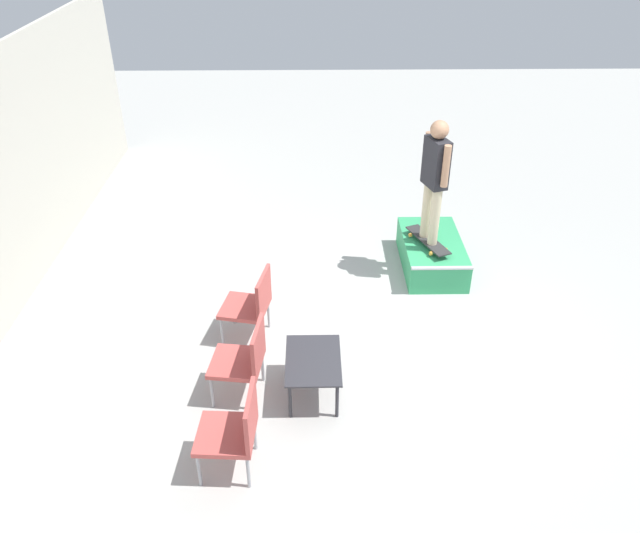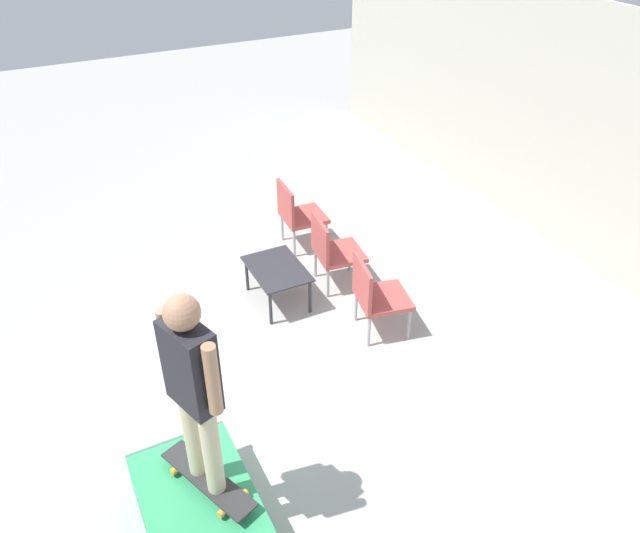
{
  "view_description": "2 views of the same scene",
  "coord_description": "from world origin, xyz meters",
  "px_view_note": "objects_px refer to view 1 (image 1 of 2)",
  "views": [
    {
      "loc": [
        -5.92,
        0.89,
        4.66
      ],
      "look_at": [
        -0.15,
        0.8,
        1.04
      ],
      "focal_mm": 35.0,
      "sensor_mm": 36.0,
      "label": 1
    },
    {
      "loc": [
        4.34,
        -1.25,
        4.33
      ],
      "look_at": [
        0.02,
        0.9,
        1.08
      ],
      "focal_mm": 35.0,
      "sensor_mm": 36.0,
      "label": 2
    }
  ],
  "objects_px": {
    "person_skater": "(435,173)",
    "patio_chair_center": "(245,357)",
    "patio_chair_left": "(235,428)",
    "patio_chair_right": "(252,303)",
    "skate_ramp_box": "(432,253)",
    "skateboard_on_ramp": "(428,240)",
    "coffee_table": "(313,364)"
  },
  "relations": [
    {
      "from": "skateboard_on_ramp",
      "to": "patio_chair_left",
      "type": "xyz_separation_m",
      "value": [
        -3.35,
        2.27,
        0.0
      ]
    },
    {
      "from": "coffee_table",
      "to": "person_skater",
      "type": "bearing_deg",
      "value": -33.42
    },
    {
      "from": "person_skater",
      "to": "patio_chair_center",
      "type": "distance_m",
      "value": 3.43
    },
    {
      "from": "coffee_table",
      "to": "patio_chair_right",
      "type": "distance_m",
      "value": 1.19
    },
    {
      "from": "coffee_table",
      "to": "patio_chair_right",
      "type": "xyz_separation_m",
      "value": [
        0.95,
        0.7,
        0.1
      ]
    },
    {
      "from": "patio_chair_right",
      "to": "coffee_table",
      "type": "bearing_deg",
      "value": 47.94
    },
    {
      "from": "person_skater",
      "to": "patio_chair_center",
      "type": "xyz_separation_m",
      "value": [
        -2.38,
        2.27,
        -0.98
      ]
    },
    {
      "from": "patio_chair_left",
      "to": "patio_chair_right",
      "type": "xyz_separation_m",
      "value": [
        1.93,
        0.0,
        0.0
      ]
    },
    {
      "from": "patio_chair_center",
      "to": "coffee_table",
      "type": "bearing_deg",
      "value": 98.19
    },
    {
      "from": "patio_chair_left",
      "to": "patio_chair_right",
      "type": "height_order",
      "value": "same"
    },
    {
      "from": "person_skater",
      "to": "coffee_table",
      "type": "xyz_separation_m",
      "value": [
        -2.37,
        1.57,
        -1.08
      ]
    },
    {
      "from": "person_skater",
      "to": "patio_chair_center",
      "type": "relative_size",
      "value": 1.86
    },
    {
      "from": "patio_chair_right",
      "to": "person_skater",
      "type": "bearing_deg",
      "value": 133.63
    },
    {
      "from": "patio_chair_left",
      "to": "skate_ramp_box",
      "type": "bearing_deg",
      "value": 149.24
    },
    {
      "from": "coffee_table",
      "to": "patio_chair_left",
      "type": "bearing_deg",
      "value": 144.36
    },
    {
      "from": "patio_chair_center",
      "to": "skateboard_on_ramp",
      "type": "bearing_deg",
      "value": 143.7
    },
    {
      "from": "patio_chair_left",
      "to": "patio_chair_center",
      "type": "bearing_deg",
      "value": -176.54
    },
    {
      "from": "skate_ramp_box",
      "to": "skateboard_on_ramp",
      "type": "distance_m",
      "value": 0.33
    },
    {
      "from": "skate_ramp_box",
      "to": "patio_chair_left",
      "type": "bearing_deg",
      "value": 145.8
    },
    {
      "from": "patio_chair_left",
      "to": "patio_chair_center",
      "type": "height_order",
      "value": "same"
    },
    {
      "from": "coffee_table",
      "to": "skateboard_on_ramp",
      "type": "bearing_deg",
      "value": -33.42
    },
    {
      "from": "patio_chair_left",
      "to": "patio_chair_center",
      "type": "xyz_separation_m",
      "value": [
        0.96,
        0.0,
        0.0
      ]
    },
    {
      "from": "skate_ramp_box",
      "to": "person_skater",
      "type": "distance_m",
      "value": 1.28
    },
    {
      "from": "skate_ramp_box",
      "to": "skateboard_on_ramp",
      "type": "height_order",
      "value": "skateboard_on_ramp"
    },
    {
      "from": "person_skater",
      "to": "patio_chair_center",
      "type": "bearing_deg",
      "value": 117.92
    },
    {
      "from": "person_skater",
      "to": "patio_chair_left",
      "type": "bearing_deg",
      "value": 127.39
    },
    {
      "from": "skateboard_on_ramp",
      "to": "person_skater",
      "type": "bearing_deg",
      "value": -35.99
    },
    {
      "from": "person_skater",
      "to": "patio_chair_left",
      "type": "relative_size",
      "value": 1.86
    },
    {
      "from": "patio_chair_center",
      "to": "patio_chair_right",
      "type": "relative_size",
      "value": 1.0
    },
    {
      "from": "skateboard_on_ramp",
      "to": "coffee_table",
      "type": "distance_m",
      "value": 2.84
    },
    {
      "from": "coffee_table",
      "to": "patio_chair_center",
      "type": "height_order",
      "value": "patio_chair_center"
    },
    {
      "from": "skateboard_on_ramp",
      "to": "patio_chair_center",
      "type": "distance_m",
      "value": 3.29
    }
  ]
}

